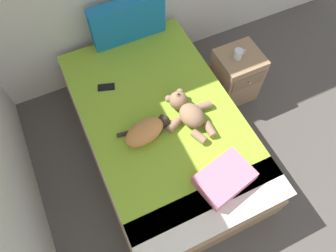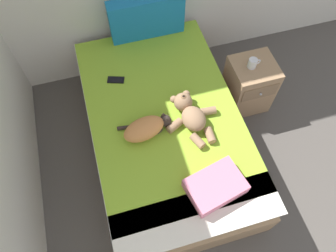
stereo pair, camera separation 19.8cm
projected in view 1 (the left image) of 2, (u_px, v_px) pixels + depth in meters
ground_plane at (287, 205)px, 2.85m from camera, size 10.63×10.63×0.00m
bed at (162, 132)px, 2.90m from camera, size 1.28×2.09×0.57m
patterned_cushion at (128, 21)px, 2.94m from camera, size 0.70×0.14×0.40m
cat at (146, 131)px, 2.50m from camera, size 0.44×0.26×0.15m
teddy_bear at (188, 111)px, 2.59m from camera, size 0.45×0.52×0.17m
cell_phone at (106, 87)px, 2.80m from camera, size 0.16×0.11×0.01m
throw_pillow at (224, 178)px, 2.32m from camera, size 0.45×0.36×0.11m
nightstand at (236, 76)px, 3.22m from camera, size 0.41×0.41×0.57m
mug at (238, 54)px, 2.93m from camera, size 0.12×0.08×0.09m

